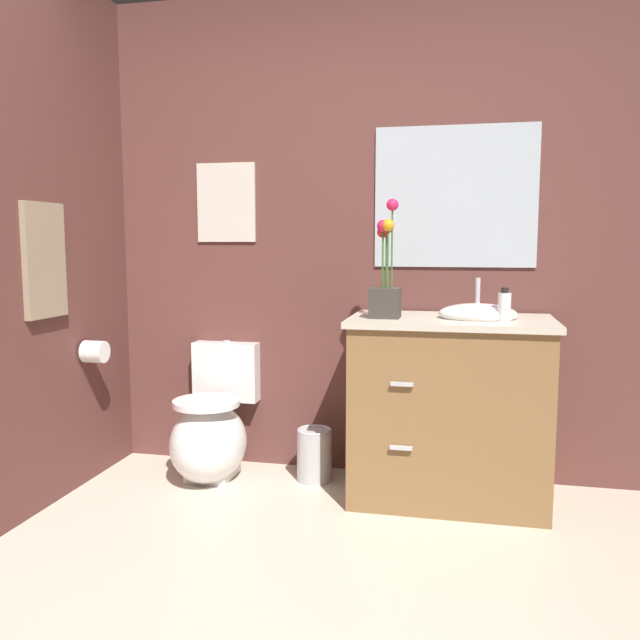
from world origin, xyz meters
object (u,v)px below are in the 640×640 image
object	(u,v)px
flower_vase	(386,283)
wall_mirror	(455,197)
soap_bottle	(504,306)
toilet_paper_roll	(95,352)
wall_poster	(226,203)
trash_bin	(314,454)
vanity_cabinet	(450,407)
hanging_towel	(45,260)
toilet	(212,432)

from	to	relation	value
flower_vase	wall_mirror	distance (m)	0.62
soap_bottle	wall_mirror	size ratio (longest dim) A/B	0.19
toilet_paper_roll	wall_poster	bearing A→B (deg)	40.87
flower_vase	trash_bin	xyz separation A→B (m)	(-0.38, 0.16, -0.90)
trash_bin	wall_poster	distance (m)	1.42
vanity_cabinet	wall_poster	bearing A→B (deg)	166.36
vanity_cabinet	soap_bottle	size ratio (longest dim) A/B	6.96
toilet_paper_roll	vanity_cabinet	bearing A→B (deg)	5.56
hanging_towel	toilet	bearing A→B (deg)	39.42
trash_bin	hanging_towel	distance (m)	1.61
wall_mirror	wall_poster	bearing A→B (deg)	180.00
wall_poster	hanging_towel	world-z (taller)	wall_poster
hanging_towel	toilet_paper_roll	size ratio (longest dim) A/B	4.73
flower_vase	hanging_towel	xyz separation A→B (m)	(-1.50, -0.40, 0.11)
hanging_towel	toilet_paper_roll	bearing A→B (deg)	79.24
vanity_cabinet	trash_bin	distance (m)	0.76
trash_bin	hanging_towel	bearing A→B (deg)	-153.46
flower_vase	wall_mirror	world-z (taller)	wall_mirror
flower_vase	vanity_cabinet	bearing A→B (deg)	10.91
trash_bin	toilet_paper_roll	world-z (taller)	toilet_paper_roll
soap_bottle	hanging_towel	size ratio (longest dim) A/B	0.29
soap_bottle	wall_poster	xyz separation A→B (m)	(-1.44, 0.39, 0.49)
toilet_paper_roll	flower_vase	bearing A→B (deg)	4.41
vanity_cabinet	toilet_paper_roll	distance (m)	1.77
vanity_cabinet	hanging_towel	xyz separation A→B (m)	(-1.80, -0.46, 0.69)
toilet	hanging_towel	size ratio (longest dim) A/B	1.33
trash_bin	toilet_paper_roll	bearing A→B (deg)	-165.76
vanity_cabinet	toilet_paper_roll	xyz separation A→B (m)	(-1.75, -0.17, 0.23)
toilet_paper_roll	trash_bin	bearing A→B (deg)	14.24
flower_vase	soap_bottle	bearing A→B (deg)	-3.75
wall_mirror	hanging_towel	xyz separation A→B (m)	(-1.80, -0.75, -0.31)
flower_vase	wall_mirror	bearing A→B (deg)	49.45
flower_vase	wall_poster	xyz separation A→B (m)	(-0.91, 0.35, 0.40)
trash_bin	wall_mirror	distance (m)	1.49
flower_vase	soap_bottle	size ratio (longest dim) A/B	3.62
vanity_cabinet	toilet_paper_roll	bearing A→B (deg)	-174.44
toilet_paper_roll	wall_mirror	bearing A→B (deg)	14.89
vanity_cabinet	trash_bin	bearing A→B (deg)	171.59
soap_bottle	hanging_towel	distance (m)	2.07
toilet	trash_bin	distance (m)	0.55
wall_poster	wall_mirror	bearing A→B (deg)	0.00
flower_vase	wall_mirror	size ratio (longest dim) A/B	0.69
toilet	flower_vase	size ratio (longest dim) A/B	1.26
trash_bin	toilet_paper_roll	size ratio (longest dim) A/B	2.47
trash_bin	toilet_paper_roll	distance (m)	1.23
trash_bin	wall_mirror	world-z (taller)	wall_mirror
vanity_cabinet	wall_mirror	world-z (taller)	wall_mirror
toilet	vanity_cabinet	distance (m)	1.23
hanging_towel	vanity_cabinet	bearing A→B (deg)	14.30
trash_bin	soap_bottle	bearing A→B (deg)	-12.05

